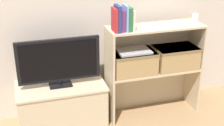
% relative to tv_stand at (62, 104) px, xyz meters
% --- Properties ---
extents(ground_plane, '(16.00, 16.00, 0.00)m').
position_rel_tv_stand_xyz_m(ground_plane, '(0.51, -0.22, -0.22)').
color(ground_plane, '#A37F56').
extents(tv_stand, '(0.88, 0.46, 0.43)m').
position_rel_tv_stand_xyz_m(tv_stand, '(0.00, 0.00, 0.00)').
color(tv_stand, '#CCB793').
rests_on(tv_stand, ground_plane).
extents(tv, '(0.80, 0.14, 0.48)m').
position_rel_tv_stand_xyz_m(tv, '(-0.00, -0.00, 0.47)').
color(tv, black).
rests_on(tv, tv_stand).
extents(bookshelf_lower_tier, '(0.98, 0.32, 0.50)m').
position_rel_tv_stand_xyz_m(bookshelf_lower_tier, '(0.97, 0.00, 0.10)').
color(bookshelf_lower_tier, '#CCB793').
rests_on(bookshelf_lower_tier, ground_plane).
extents(bookshelf_upper_tier, '(0.98, 0.32, 0.47)m').
position_rel_tv_stand_xyz_m(bookshelf_upper_tier, '(0.97, 0.00, 0.59)').
color(bookshelf_upper_tier, '#CCB793').
rests_on(bookshelf_upper_tier, bookshelf_lower_tier).
extents(book_crimson, '(0.02, 0.15, 0.22)m').
position_rel_tv_stand_xyz_m(book_crimson, '(0.52, -0.12, 0.87)').
color(book_crimson, '#B22328').
rests_on(book_crimson, bookshelf_upper_tier).
extents(book_navy, '(0.03, 0.15, 0.25)m').
position_rel_tv_stand_xyz_m(book_navy, '(0.55, -0.12, 0.88)').
color(book_navy, navy).
rests_on(book_navy, bookshelf_upper_tier).
extents(book_plum, '(0.04, 0.12, 0.20)m').
position_rel_tv_stand_xyz_m(book_plum, '(0.59, -0.12, 0.86)').
color(book_plum, '#6B2D66').
rests_on(book_plum, bookshelf_upper_tier).
extents(book_skyblue, '(0.02, 0.15, 0.24)m').
position_rel_tv_stand_xyz_m(book_skyblue, '(0.62, -0.12, 0.88)').
color(book_skyblue, '#709ECC').
rests_on(book_skyblue, bookshelf_upper_tier).
extents(book_forest, '(0.04, 0.14, 0.22)m').
position_rel_tv_stand_xyz_m(book_forest, '(0.66, -0.12, 0.87)').
color(book_forest, '#286638').
rests_on(book_forest, bookshelf_upper_tier).
extents(book_ivory, '(0.02, 0.12, 0.19)m').
position_rel_tv_stand_xyz_m(book_ivory, '(0.69, -0.12, 0.86)').
color(book_ivory, silver).
rests_on(book_ivory, bookshelf_upper_tier).
extents(baby_monitor, '(0.05, 0.04, 0.12)m').
position_rel_tv_stand_xyz_m(baby_monitor, '(1.39, -0.06, 0.81)').
color(baby_monitor, white).
rests_on(baby_monitor, bookshelf_upper_tier).
extents(storage_basket_left, '(0.45, 0.29, 0.23)m').
position_rel_tv_stand_xyz_m(storage_basket_left, '(0.73, -0.08, 0.41)').
color(storage_basket_left, tan).
rests_on(storage_basket_left, bookshelf_lower_tier).
extents(storage_basket_right, '(0.45, 0.29, 0.23)m').
position_rel_tv_stand_xyz_m(storage_basket_right, '(1.20, -0.08, 0.41)').
color(storage_basket_right, tan).
rests_on(storage_basket_right, bookshelf_lower_tier).
extents(laptop, '(0.32, 0.24, 0.02)m').
position_rel_tv_stand_xyz_m(laptop, '(0.73, -0.08, 0.53)').
color(laptop, '#BCBCC1').
rests_on(laptop, storage_basket_left).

